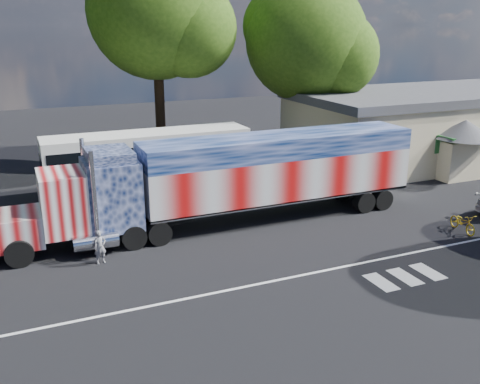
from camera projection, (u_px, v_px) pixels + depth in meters
name	position (u px, v px, depth m)	size (l,w,h in m)	color
ground	(266.00, 249.00, 24.57)	(100.00, 100.00, 0.00)	black
lane_markings	(344.00, 276.00, 21.91)	(30.00, 2.67, 0.01)	silver
semi_truck	(230.00, 178.00, 26.97)	(22.49, 3.55, 4.79)	black
coach_bus	(149.00, 160.00, 32.89)	(12.50, 2.91, 3.64)	white
hall_building	(438.00, 124.00, 40.83)	(22.40, 12.80, 5.20)	beige
woman	(100.00, 247.00, 22.93)	(0.54, 0.36, 1.49)	slate
bicycle	(463.00, 222.00, 26.52)	(0.65, 1.86, 0.98)	gold
tree_ne_a	(308.00, 41.00, 39.25)	(9.40, 8.95, 13.26)	black
tree_n_mid	(158.00, 11.00, 36.47)	(9.88, 9.41, 15.54)	black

